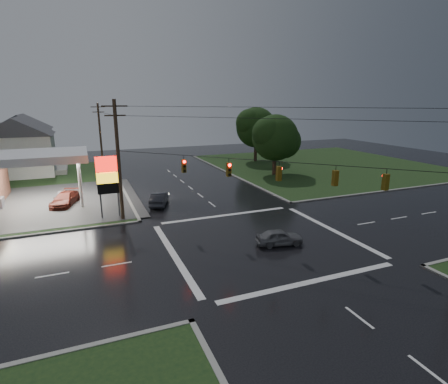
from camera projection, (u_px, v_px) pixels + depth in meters
name	position (u px, v px, depth m)	size (l,w,h in m)	color
ground	(260.00, 241.00, 27.88)	(120.00, 120.00, 0.00)	black
grass_ne	(322.00, 165.00, 60.65)	(36.00, 36.00, 0.08)	black
pylon_sign	(108.00, 177.00, 32.45)	(2.00, 0.35, 6.00)	#59595E
utility_pole_nw	(119.00, 159.00, 31.49)	(2.20, 0.32, 11.00)	#382619
utility_pole_n	(100.00, 135.00, 57.09)	(2.20, 0.32, 10.50)	#382619
traffic_signals	(262.00, 161.00, 26.23)	(26.87, 26.87, 1.47)	black
house_near	(20.00, 146.00, 51.40)	(11.05, 8.48, 8.60)	silver
house_far	(23.00, 138.00, 61.79)	(11.05, 8.48, 8.60)	silver
tree_ne_near	(276.00, 138.00, 51.34)	(7.99, 6.80, 8.98)	black
tree_ne_far	(257.00, 127.00, 63.03)	(8.46, 7.20, 9.80)	black
car_north	(159.00, 199.00, 37.31)	(1.49, 4.26, 1.41)	#212329
car_crossing	(279.00, 237.00, 27.02)	(1.45, 3.61, 1.23)	slate
car_pump	(65.00, 199.00, 37.20)	(1.97, 4.84, 1.40)	#511A12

